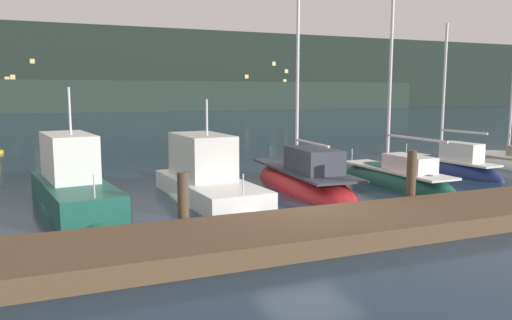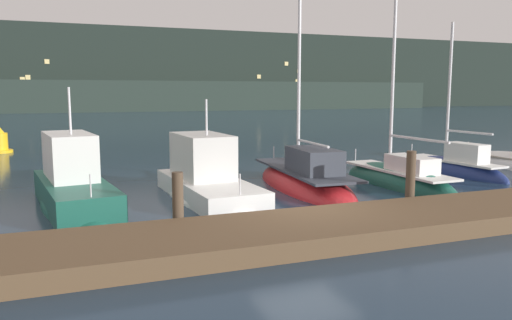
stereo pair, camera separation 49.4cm
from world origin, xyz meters
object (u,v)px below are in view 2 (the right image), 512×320
Objects in this scene: motorboat_berth_5 at (207,186)px; sailboat_berth_8 at (454,171)px; sailboat_berth_6 at (305,184)px; motorboat_berth_4 at (74,194)px; sailboat_berth_7 at (398,183)px.

motorboat_berth_5 is 11.22m from sailboat_berth_8.
motorboat_berth_5 is 0.56× the size of sailboat_berth_6.
motorboat_berth_4 is 4.19m from motorboat_berth_5.
sailboat_berth_8 is at bearing 19.50° from sailboat_berth_7.
motorboat_berth_4 is 0.56× the size of sailboat_berth_6.
motorboat_berth_4 is 1.02× the size of motorboat_berth_5.
sailboat_berth_6 is 1.63× the size of sailboat_berth_8.
motorboat_berth_4 is 7.97m from sailboat_berth_6.
sailboat_berth_8 is (11.19, 0.84, -0.27)m from motorboat_berth_5.
motorboat_berth_5 is at bearing -0.94° from motorboat_berth_4.
sailboat_berth_6 is 3.60m from sailboat_berth_7.
motorboat_berth_4 is 0.71× the size of sailboat_berth_7.
sailboat_berth_6 is 7.43m from sailboat_berth_8.
sailboat_berth_6 reaches higher than sailboat_berth_7.
sailboat_berth_7 is at bearing -4.31° from motorboat_berth_5.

